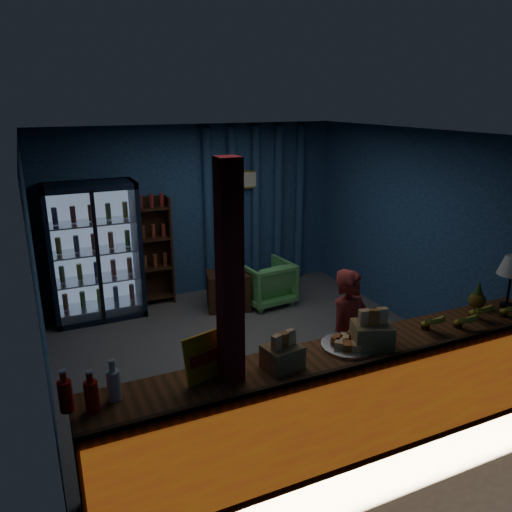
{
  "coord_description": "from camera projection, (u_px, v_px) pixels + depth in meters",
  "views": [
    {
      "loc": [
        -2.25,
        -4.97,
        2.97
      ],
      "look_at": [
        -0.07,
        -0.2,
        1.29
      ],
      "focal_mm": 35.0,
      "sensor_mm": 36.0,
      "label": 1
    }
  ],
  "objects": [
    {
      "name": "snack_box_centre",
      "position": [
        282.0,
        355.0,
        3.87
      ],
      "size": [
        0.31,
        0.27,
        0.3
      ],
      "color": "#A2864E",
      "rests_on": "counter"
    },
    {
      "name": "framed_picture",
      "position": [
        248.0,
        180.0,
        7.72
      ],
      "size": [
        0.36,
        0.04,
        0.28
      ],
      "color": "yellow",
      "rests_on": "room_walls"
    },
    {
      "name": "room_walls",
      "position": [
        254.0,
        227.0,
        5.62
      ],
      "size": [
        4.6,
        4.6,
        4.6
      ],
      "color": "navy",
      "rests_on": "ground"
    },
    {
      "name": "bottle_shelf",
      "position": [
        154.0,
        251.0,
        7.36
      ],
      "size": [
        0.5,
        0.28,
        1.6
      ],
      "color": "#381D12",
      "rests_on": "ground"
    },
    {
      "name": "support_post",
      "position": [
        231.0,
        336.0,
        3.64
      ],
      "size": [
        0.16,
        0.16,
        2.6
      ],
      "primitive_type": "cube",
      "color": "maroon",
      "rests_on": "ground"
    },
    {
      "name": "pineapple",
      "position": [
        477.0,
        298.0,
        4.94
      ],
      "size": [
        0.17,
        0.17,
        0.28
      ],
      "color": "olive",
      "rests_on": "counter"
    },
    {
      "name": "green_chair",
      "position": [
        266.0,
        282.0,
        7.44
      ],
      "size": [
        0.77,
        0.79,
        0.65
      ],
      "primitive_type": "imported",
      "rotation": [
        0.0,
        0.0,
        3.25
      ],
      "color": "#5BB75E",
      "rests_on": "ground"
    },
    {
      "name": "table_lamp",
      "position": [
        512.0,
        267.0,
        4.88
      ],
      "size": [
        0.28,
        0.28,
        0.55
      ],
      "color": "black",
      "rests_on": "counter"
    },
    {
      "name": "snack_box_left",
      "position": [
        372.0,
        333.0,
        4.19
      ],
      "size": [
        0.4,
        0.36,
        0.34
      ],
      "color": "#A2864E",
      "rests_on": "counter"
    },
    {
      "name": "ground",
      "position": [
        254.0,
        351.0,
        6.1
      ],
      "size": [
        4.6,
        4.6,
        0.0
      ],
      "primitive_type": "plane",
      "color": "#515154",
      "rests_on": "ground"
    },
    {
      "name": "soda_bottles",
      "position": [
        91.0,
        391.0,
        3.37
      ],
      "size": [
        0.41,
        0.17,
        0.31
      ],
      "color": "red",
      "rests_on": "counter"
    },
    {
      "name": "counter",
      "position": [
        346.0,
        400.0,
        4.3
      ],
      "size": [
        4.4,
        0.57,
        0.99
      ],
      "color": "brown",
      "rests_on": "ground"
    },
    {
      "name": "shopkeeper",
      "position": [
        349.0,
        338.0,
        4.89
      ],
      "size": [
        0.58,
        0.46,
        1.41
      ],
      "primitive_type": "imported",
      "rotation": [
        0.0,
        0.0,
        0.25
      ],
      "color": "maroon",
      "rests_on": "ground"
    },
    {
      "name": "banana_bunches",
      "position": [
        470.0,
        315.0,
        4.61
      ],
      "size": [
        1.14,
        0.32,
        0.18
      ],
      "color": "gold",
      "rests_on": "counter"
    },
    {
      "name": "beverage_cooler",
      "position": [
        94.0,
        252.0,
        6.86
      ],
      "size": [
        1.2,
        0.62,
        1.9
      ],
      "color": "black",
      "rests_on": "ground"
    },
    {
      "name": "pastry_tray",
      "position": [
        349.0,
        344.0,
        4.22
      ],
      "size": [
        0.48,
        0.48,
        0.08
      ],
      "color": "silver",
      "rests_on": "counter"
    },
    {
      "name": "curtain_folds",
      "position": [
        256.0,
        207.0,
        7.95
      ],
      "size": [
        1.74,
        0.14,
        2.5
      ],
      "color": "navy",
      "rests_on": "room_walls"
    },
    {
      "name": "yellow_sign",
      "position": [
        211.0,
        355.0,
        3.73
      ],
      "size": [
        0.45,
        0.21,
        0.36
      ],
      "color": "#F2AD0C",
      "rests_on": "counter"
    },
    {
      "name": "side_table",
      "position": [
        228.0,
        291.0,
        7.27
      ],
      "size": [
        0.69,
        0.58,
        0.66
      ],
      "color": "#381D12",
      "rests_on": "ground"
    }
  ]
}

